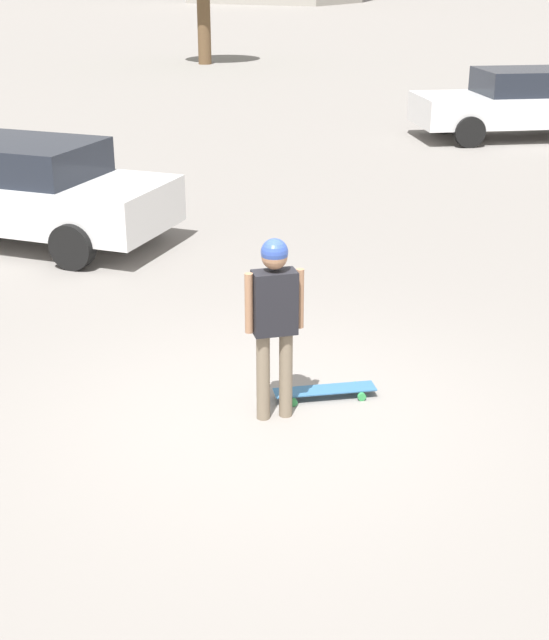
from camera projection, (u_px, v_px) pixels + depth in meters
The scene contains 5 objects.
ground_plane at pixel (274, 416), 7.82m from camera, with size 220.00×220.00×0.00m, color gray.
person at pixel (274, 309), 7.44m from camera, with size 0.40×0.40×1.62m.
skateboard at pixel (325, 391), 8.13m from camera, with size 0.84×0.76×0.09m.
car_parked_near at pixel (24, 191), 12.47m from camera, with size 4.46×2.43×1.43m.
car_parked_far at pixel (520, 103), 19.93m from camera, with size 4.74×4.27×1.52m.
Camera 1 is at (-3.51, 5.99, 3.70)m, focal length 50.00 mm.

